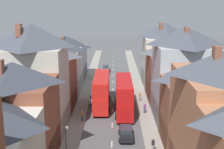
% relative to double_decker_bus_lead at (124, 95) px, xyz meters
% --- Properties ---
extents(pavement_left, '(2.20, 104.00, 0.14)m').
position_rel_double_decker_bus_lead_xyz_m(pavement_left, '(-6.89, 8.88, -2.75)').
color(pavement_left, gray).
rests_on(pavement_left, ground).
extents(pavement_right, '(2.20, 104.00, 0.14)m').
position_rel_double_decker_bus_lead_xyz_m(pavement_right, '(3.31, 8.88, -2.75)').
color(pavement_right, gray).
rests_on(pavement_right, ground).
extents(centre_line_dashes, '(0.14, 97.80, 0.01)m').
position_rel_double_decker_bus_lead_xyz_m(centre_line_dashes, '(-1.79, 6.88, -2.81)').
color(centre_line_dashes, silver).
rests_on(centre_line_dashes, ground).
extents(terrace_row_left, '(8.00, 66.95, 14.75)m').
position_rel_double_decker_bus_lead_xyz_m(terrace_row_left, '(-11.98, -9.10, 3.10)').
color(terrace_row_left, brown).
rests_on(terrace_row_left, ground).
extents(terrace_row_right, '(8.00, 61.53, 13.69)m').
position_rel_double_decker_bus_lead_xyz_m(terrace_row_right, '(8.40, -10.74, 3.31)').
color(terrace_row_right, '#B2704C').
rests_on(terrace_row_right, ground).
extents(double_decker_bus_lead, '(2.74, 10.80, 5.30)m').
position_rel_double_decker_bus_lead_xyz_m(double_decker_bus_lead, '(0.00, 0.00, 0.00)').
color(double_decker_bus_lead, red).
rests_on(double_decker_bus_lead, ground).
extents(double_decker_bus_mid_street, '(2.74, 10.80, 5.30)m').
position_rel_double_decker_bus_lead_xyz_m(double_decker_bus_mid_street, '(-3.60, 2.56, 0.00)').
color(double_decker_bus_mid_street, red).
rests_on(double_decker_bus_mid_street, ground).
extents(car_near_blue, '(1.90, 3.86, 1.65)m').
position_rel_double_decker_bus_lead_xyz_m(car_near_blue, '(-4.89, 22.23, -1.99)').
color(car_near_blue, maroon).
rests_on(car_near_blue, ground).
extents(car_near_silver, '(1.90, 4.33, 1.70)m').
position_rel_double_decker_bus_lead_xyz_m(car_near_silver, '(-3.59, 28.06, -1.96)').
color(car_near_silver, silver).
rests_on(car_near_silver, ground).
extents(car_parked_right_a, '(1.90, 4.51, 1.58)m').
position_rel_double_decker_bus_lead_xyz_m(car_parked_right_a, '(-4.89, 5.16, -2.02)').
color(car_parked_right_a, silver).
rests_on(car_parked_right_a, ground).
extents(car_mid_black, '(1.90, 4.14, 1.63)m').
position_rel_double_decker_bus_lead_xyz_m(car_mid_black, '(0.01, -9.52, -2.00)').
color(car_mid_black, black).
rests_on(car_mid_black, ground).
extents(pedestrian_mid_left, '(0.36, 0.22, 1.61)m').
position_rel_double_decker_bus_lead_xyz_m(pedestrian_mid_left, '(3.00, -13.26, -1.78)').
color(pedestrian_mid_left, gray).
rests_on(pedestrian_mid_left, pavement_right).
extents(pedestrian_mid_right, '(0.36, 0.22, 1.61)m').
position_rel_double_decker_bus_lead_xyz_m(pedestrian_mid_right, '(-6.15, -3.91, -1.78)').
color(pedestrian_mid_right, '#3D4256').
rests_on(pedestrian_mid_right, pavement_left).
extents(pedestrian_far_left, '(0.36, 0.22, 1.61)m').
position_rel_double_decker_bus_lead_xyz_m(pedestrian_far_left, '(3.24, -0.58, -1.78)').
color(pedestrian_far_left, '#3D4256').
rests_on(pedestrian_far_left, pavement_right).
extents(pedestrian_far_right, '(0.36, 0.22, 1.61)m').
position_rel_double_decker_bus_lead_xyz_m(pedestrian_far_right, '(2.92, 5.35, -1.78)').
color(pedestrian_far_right, gray).
rests_on(pedestrian_far_right, pavement_right).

